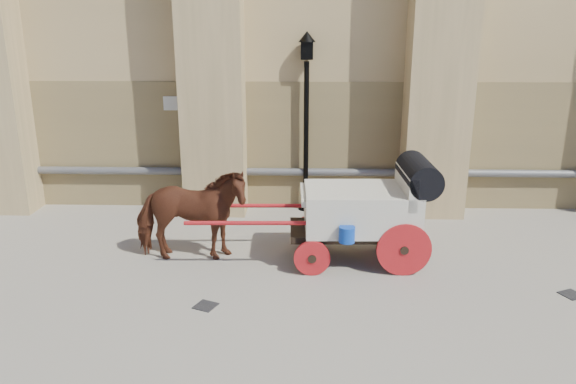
{
  "coord_description": "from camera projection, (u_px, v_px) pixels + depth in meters",
  "views": [
    {
      "loc": [
        1.03,
        -8.95,
        4.34
      ],
      "look_at": [
        0.76,
        0.81,
        1.34
      ],
      "focal_mm": 35.0,
      "sensor_mm": 36.0,
      "label": 1
    }
  ],
  "objects": [
    {
      "name": "ground",
      "position": [
        244.0,
        278.0,
        9.85
      ],
      "size": [
        90.0,
        90.0,
        0.0
      ],
      "primitive_type": "plane",
      "color": "gray",
      "rests_on": "ground"
    },
    {
      "name": "horse",
      "position": [
        191.0,
        215.0,
        10.36
      ],
      "size": [
        2.16,
        1.06,
        1.79
      ],
      "primitive_type": "imported",
      "rotation": [
        0.0,
        0.0,
        1.62
      ],
      "color": "#602D1A",
      "rests_on": "ground"
    },
    {
      "name": "carriage",
      "position": [
        369.0,
        207.0,
        10.3
      ],
      "size": [
        4.53,
        1.63,
        1.97
      ],
      "rotation": [
        0.0,
        0.0,
        0.03
      ],
      "color": "black",
      "rests_on": "ground"
    },
    {
      "name": "street_lamp",
      "position": [
        306.0,
        118.0,
        12.81
      ],
      "size": [
        0.39,
        0.39,
        4.11
      ],
      "color": "black",
      "rests_on": "ground"
    },
    {
      "name": "drain_grate_near",
      "position": [
        206.0,
        306.0,
        8.89
      ],
      "size": [
        0.42,
        0.42,
        0.01
      ],
      "primitive_type": "cube",
      "rotation": [
        0.0,
        0.0,
        -0.42
      ],
      "color": "black",
      "rests_on": "ground"
    },
    {
      "name": "drain_grate_far",
      "position": [
        571.0,
        295.0,
        9.25
      ],
      "size": [
        0.42,
        0.42,
        0.01
      ],
      "primitive_type": "cube",
      "rotation": [
        0.0,
        0.0,
        0.43
      ],
      "color": "black",
      "rests_on": "ground"
    }
  ]
}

